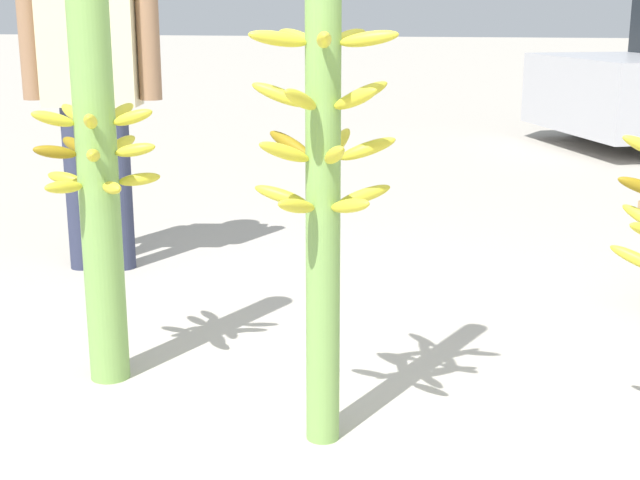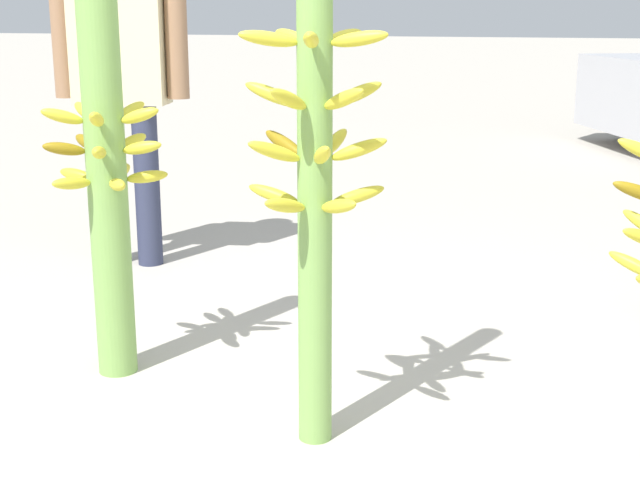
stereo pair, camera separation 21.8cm
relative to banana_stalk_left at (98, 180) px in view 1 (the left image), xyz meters
name	(u,v)px [view 1 (the left image)]	position (x,y,z in m)	size (l,w,h in m)	color
ground_plane	(346,457)	(0.92, -0.41, -0.71)	(80.00, 80.00, 0.00)	#B2AA9E
banana_stalk_left	(98,180)	(0.00, 0.00, 0.00)	(0.42, 0.41, 1.39)	#7AA851
banana_stalk_center	(323,168)	(0.83, -0.30, 0.12)	(0.42, 0.42, 1.58)	#7AA851
vendor_person	(91,72)	(-0.61, 1.28, 0.26)	(0.68, 0.28, 1.64)	#2D334C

